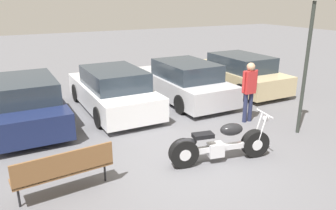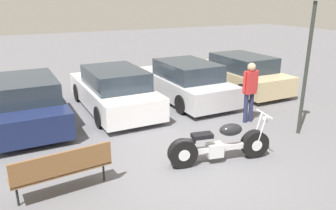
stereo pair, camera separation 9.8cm
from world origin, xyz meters
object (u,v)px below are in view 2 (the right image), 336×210
at_px(parked_car_white, 114,90).
at_px(parked_car_champagne, 239,73).
at_px(parked_car_navy, 27,102).
at_px(motorcycle, 219,145).
at_px(person_standing, 250,87).
at_px(park_bench, 63,168).
at_px(lamp_post, 310,40).
at_px(parked_car_silver, 184,82).

distance_m(parked_car_white, parked_car_champagne, 5.14).
bearing_deg(parked_car_navy, parked_car_white, 0.90).
bearing_deg(motorcycle, person_standing, 36.56).
bearing_deg(park_bench, person_standing, 14.41).
height_order(parked_car_navy, lamp_post, lamp_post).
relative_size(parked_car_navy, person_standing, 2.57).
height_order(parked_car_silver, parked_car_champagne, same).
bearing_deg(parked_car_silver, park_bench, -139.44).
bearing_deg(motorcycle, park_bench, 175.93).
bearing_deg(person_standing, parked_car_champagne, 55.83).
height_order(park_bench, lamp_post, lamp_post).
bearing_deg(lamp_post, motorcycle, -172.95).
distance_m(parked_car_white, person_standing, 4.22).
distance_m(parked_car_silver, parked_car_champagne, 2.58).
relative_size(park_bench, lamp_post, 0.49).
distance_m(parked_car_champagne, lamp_post, 4.85).
bearing_deg(parked_car_silver, motorcycle, -110.63).
relative_size(motorcycle, lamp_post, 0.64).
relative_size(motorcycle, parked_car_white, 0.52).
xyz_separation_m(parked_car_white, lamp_post, (3.74, -4.11, 1.81)).
bearing_deg(parked_car_navy, parked_car_champagne, 1.56).
relative_size(parked_car_silver, lamp_post, 1.23).
bearing_deg(parked_car_navy, parked_car_silver, -0.03).
height_order(parked_car_silver, lamp_post, lamp_post).
bearing_deg(lamp_post, parked_car_silver, 106.14).
relative_size(parked_car_white, parked_car_champagne, 1.00).
xyz_separation_m(motorcycle, parked_car_navy, (-3.47, 4.42, 0.24)).
bearing_deg(parked_car_navy, park_bench, -86.76).
bearing_deg(parked_car_white, parked_car_silver, -0.96).
distance_m(parked_car_navy, parked_car_white, 2.57).
height_order(parked_car_navy, parked_car_white, same).
xyz_separation_m(parked_car_silver, lamp_post, (1.18, -4.07, 1.81)).
distance_m(motorcycle, lamp_post, 3.52).
bearing_deg(parked_car_navy, motorcycle, -51.89).
relative_size(parked_car_silver, person_standing, 2.57).
distance_m(parked_car_navy, parked_car_silver, 5.13).
xyz_separation_m(parked_car_white, parked_car_champagne, (5.13, 0.17, 0.00)).
bearing_deg(person_standing, parked_car_white, 137.42).
height_order(motorcycle, person_standing, person_standing).
distance_m(parked_car_champagne, park_bench, 8.67).
relative_size(parked_car_navy, park_bench, 2.48).
distance_m(motorcycle, park_bench, 3.24).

